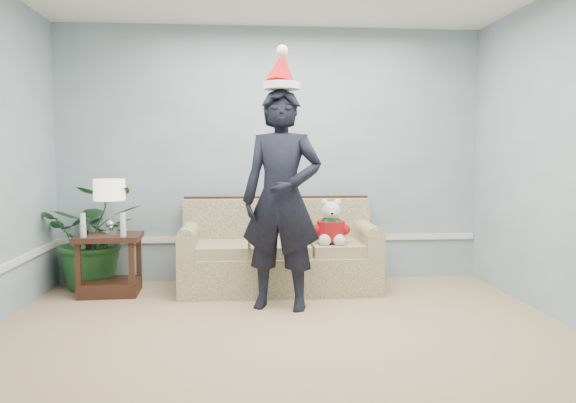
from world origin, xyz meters
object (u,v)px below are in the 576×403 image
(table_lamp, at_px, (109,192))
(teddy_bear, at_px, (331,228))
(houseplant, at_px, (94,237))
(side_table, at_px, (110,271))
(man, at_px, (282,200))
(sofa, at_px, (279,257))

(table_lamp, bearing_deg, teddy_bear, -3.70)
(houseplant, bearing_deg, teddy_bear, -9.20)
(side_table, bearing_deg, table_lamp, 83.73)
(side_table, bearing_deg, teddy_bear, -2.59)
(man, xyz_separation_m, teddy_bear, (0.52, 0.53, -0.32))
(sofa, bearing_deg, teddy_bear, -21.65)
(man, height_order, teddy_bear, man)
(man, bearing_deg, table_lamp, 173.27)
(sofa, bearing_deg, table_lamp, -177.54)
(sofa, relative_size, houseplant, 1.86)
(table_lamp, distance_m, teddy_bear, 2.18)
(table_lamp, bearing_deg, houseplant, 131.44)
(table_lamp, xyz_separation_m, houseplant, (-0.21, 0.24, -0.47))
(houseplant, relative_size, teddy_bear, 2.34)
(houseplant, height_order, man, man)
(table_lamp, xyz_separation_m, teddy_bear, (2.15, -0.14, -0.35))
(sofa, relative_size, side_table, 3.12)
(side_table, distance_m, teddy_bear, 2.19)
(man, distance_m, teddy_bear, 0.81)
(sofa, height_order, side_table, sofa)
(sofa, bearing_deg, side_table, -176.11)
(houseplant, xyz_separation_m, teddy_bear, (2.36, -0.38, 0.11))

